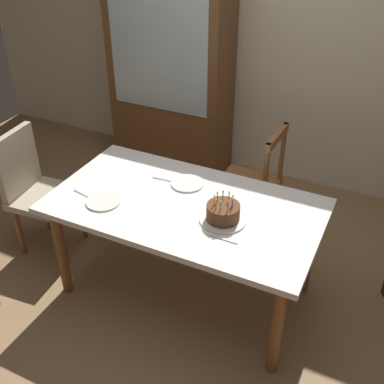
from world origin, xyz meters
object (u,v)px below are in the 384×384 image
(plate_near_celebrant, at_px, (103,201))
(plate_far_side, at_px, (187,183))
(china_cabinet, at_px, (171,72))
(birthday_cake, at_px, (223,213))
(dining_table, at_px, (185,215))
(chair_spindle_back, at_px, (250,186))
(chair_upholstered, at_px, (34,186))

(plate_near_celebrant, bearing_deg, plate_far_side, 47.58)
(plate_near_celebrant, relative_size, china_cabinet, 0.12)
(birthday_cake, relative_size, china_cabinet, 0.15)
(dining_table, height_order, chair_spindle_back, chair_spindle_back)
(dining_table, xyz_separation_m, plate_near_celebrant, (-0.46, -0.21, 0.09))
(china_cabinet, bearing_deg, dining_table, -59.47)
(plate_near_celebrant, xyz_separation_m, china_cabinet, (-0.45, 1.77, 0.21))
(plate_near_celebrant, distance_m, chair_upholstered, 0.82)
(birthday_cake, xyz_separation_m, chair_spindle_back, (-0.11, 0.84, -0.33))
(dining_table, relative_size, chair_spindle_back, 1.78)
(plate_far_side, bearing_deg, plate_near_celebrant, -132.42)
(dining_table, relative_size, china_cabinet, 0.89)
(china_cabinet, bearing_deg, birthday_cake, -53.42)
(china_cabinet, bearing_deg, chair_upholstered, -101.30)
(chair_upholstered, xyz_separation_m, china_cabinet, (0.32, 1.58, 0.42))
(dining_table, height_order, plate_far_side, plate_far_side)
(plate_far_side, xyz_separation_m, chair_upholstered, (-1.15, -0.23, -0.21))
(dining_table, bearing_deg, chair_upholstered, -179.09)
(birthday_cake, relative_size, chair_spindle_back, 0.29)
(chair_spindle_back, relative_size, china_cabinet, 0.50)
(dining_table, bearing_deg, birthday_cake, -11.58)
(chair_spindle_back, bearing_deg, dining_table, -102.09)
(chair_spindle_back, xyz_separation_m, china_cabinet, (-1.09, 0.78, 0.49))
(chair_upholstered, bearing_deg, plate_near_celebrant, -13.76)
(chair_upholstered, bearing_deg, birthday_cake, -1.42)
(dining_table, xyz_separation_m, chair_upholstered, (-1.23, -0.02, -0.12))
(chair_upholstered, height_order, china_cabinet, china_cabinet)
(birthday_cake, bearing_deg, china_cabinet, 126.58)
(plate_near_celebrant, xyz_separation_m, chair_spindle_back, (0.63, 0.99, -0.29))
(dining_table, bearing_deg, plate_far_side, 112.10)
(plate_far_side, height_order, chair_upholstered, chair_upholstered)
(dining_table, distance_m, plate_near_celebrant, 0.52)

